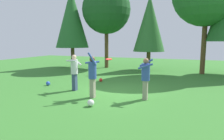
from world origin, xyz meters
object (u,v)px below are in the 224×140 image
at_px(ball_blue, 48,83).
at_px(ball_white, 91,103).
at_px(person_catcher, 146,75).
at_px(person_bystander, 74,69).
at_px(person_thrower, 92,73).
at_px(tree_far_left, 72,18).
at_px(tree_left, 106,10).
at_px(frisbee, 109,59).
at_px(tree_center, 149,24).
at_px(ball_red, 101,80).

relative_size(ball_blue, ball_white, 0.88).
distance_m(person_catcher, ball_blue, 5.63).
xyz_separation_m(person_catcher, person_bystander, (-3.56, 0.28, 0.02)).
relative_size(person_thrower, tree_far_left, 0.27).
relative_size(person_thrower, ball_white, 7.52).
bearing_deg(ball_white, tree_left, 110.05).
bearing_deg(tree_far_left, person_bystander, -56.90).
relative_size(person_thrower, tree_left, 0.27).
xyz_separation_m(frisbee, tree_center, (-0.06, 8.86, 2.21)).
relative_size(frisbee, tree_center, 0.05).
bearing_deg(person_thrower, ball_red, 81.89).
xyz_separation_m(person_bystander, ball_blue, (-1.95, 0.40, -0.93)).
bearing_deg(person_bystander, tree_center, 90.49).
height_order(person_bystander, tree_center, tree_center).
bearing_deg(person_catcher, person_thrower, 5.94).
xyz_separation_m(ball_blue, ball_red, (2.24, 2.03, -0.01)).
bearing_deg(person_thrower, tree_center, 59.43).
bearing_deg(person_catcher, person_bystander, -12.49).
bearing_deg(person_bystander, tree_left, 116.57).
distance_m(person_bystander, tree_center, 9.04).
xyz_separation_m(frisbee, ball_white, (-0.15, -1.41, -1.52)).
distance_m(ball_blue, tree_far_left, 9.01).
height_order(ball_red, tree_left, tree_left).
xyz_separation_m(person_bystander, ball_white, (1.88, -1.90, -0.92)).
xyz_separation_m(ball_blue, tree_center, (3.92, 7.97, 3.74)).
height_order(frisbee, ball_white, frisbee).
relative_size(ball_white, tree_far_left, 0.04).
xyz_separation_m(person_catcher, tree_left, (-5.52, 8.88, 4.18)).
relative_size(person_catcher, tree_far_left, 0.24).
distance_m(ball_white, tree_center, 10.92).
xyz_separation_m(person_bystander, ball_red, (0.29, 2.43, -0.94)).
bearing_deg(person_thrower, tree_left, 82.60).
xyz_separation_m(person_thrower, ball_red, (-1.11, 3.25, -0.96)).
xyz_separation_m(person_catcher, frisbee, (-1.53, -0.21, 0.62)).
distance_m(person_catcher, frisbee, 1.67).
bearing_deg(frisbee, ball_red, 120.72).
height_order(person_thrower, ball_blue, person_thrower).
bearing_deg(ball_white, ball_red, 110.10).
distance_m(frisbee, ball_blue, 4.36).
bearing_deg(ball_red, ball_white, -69.90).
bearing_deg(frisbee, ball_blue, 167.32).
bearing_deg(person_bystander, person_catcher, 9.20).
height_order(ball_white, tree_left, tree_left).
xyz_separation_m(ball_red, tree_left, (-2.25, 6.17, 5.10)).
height_order(ball_blue, ball_white, ball_white).
distance_m(ball_white, tree_left, 12.28).
height_order(frisbee, ball_red, frisbee).
bearing_deg(ball_red, person_catcher, -39.68).
bearing_deg(person_thrower, tree_far_left, 100.00).
bearing_deg(ball_blue, tree_center, 63.78).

